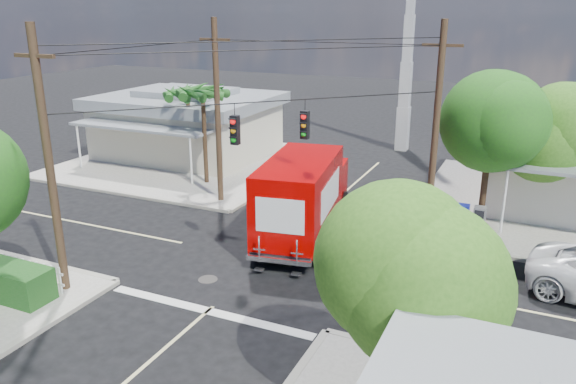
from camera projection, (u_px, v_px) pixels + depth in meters
The scene contains 15 objects.
ground at pixel (267, 260), 21.97m from camera, with size 120.00×120.00×0.00m, color black.
sidewalk_ne at pixel (569, 211), 27.08m from camera, with size 14.12×14.12×0.14m.
sidewalk_nw at pixel (190, 162), 35.64m from camera, with size 14.12×14.12×0.14m.
road_markings at pixel (249, 275), 20.70m from camera, with size 32.00×32.00×0.01m.
building_nw at pixel (188, 123), 36.79m from camera, with size 10.80×10.20×4.30m.
radio_tower at pixel (407, 67), 37.32m from camera, with size 0.80×0.80×17.00m.
tree_ne_front at pixel (491, 124), 23.50m from camera, with size 4.21×4.14×6.66m.
tree_ne_back at pixel (557, 133), 24.56m from camera, with size 3.77×3.66×5.82m.
tree_se at pixel (410, 277), 11.69m from camera, with size 3.67×3.54×5.62m.
palm_nw_front at pixel (203, 94), 29.84m from camera, with size 3.01×3.08×5.59m.
palm_nw_back at pixel (188, 95), 32.04m from camera, with size 3.01×3.08×5.19m.
utility_poles at pixel (248, 131), 22.53m from camera, with size 12.00×10.68×9.00m.
picket_fence at pixel (1, 265), 19.99m from camera, with size 5.94×0.06×1.00m.
vending_boxes at pixel (463, 217), 24.56m from camera, with size 1.90×0.50×1.10m.
delivery_truck at pixel (304, 196), 23.79m from camera, with size 3.79×8.51×3.56m.
Camera 1 is at (9.06, -17.91, 9.37)m, focal length 35.00 mm.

